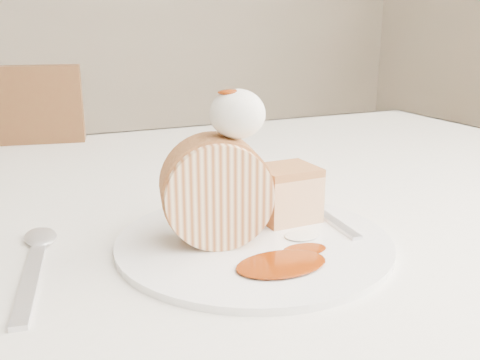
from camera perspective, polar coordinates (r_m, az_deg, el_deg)
name	(u,v)px	position (r m, az deg, el deg)	size (l,w,h in m)	color
table	(180,271)	(0.67, -6.38, -9.58)	(1.40, 0.90, 0.75)	white
plate	(254,241)	(0.51, 1.49, -6.56)	(0.26, 0.26, 0.01)	white
roulade_slice	(216,191)	(0.49, -2.54, -1.22)	(0.10, 0.10, 0.05)	#FFE2B1
cake_chunk	(287,197)	(0.55, 4.99, -1.77)	(0.06, 0.05, 0.05)	#B57644
whipped_cream	(237,114)	(0.48, -0.29, 7.06)	(0.05, 0.05, 0.04)	white
caramel_drizzle	(231,86)	(0.47, -0.93, 10.02)	(0.03, 0.02, 0.01)	#742504
caramel_pool	(281,264)	(0.46, 4.43, -8.89)	(0.08, 0.05, 0.00)	#742504
fork	(330,219)	(0.56, 9.55, -4.10)	(0.02, 0.15, 0.00)	silver
spoon	(30,282)	(0.47, -21.50, -10.10)	(0.03, 0.18, 0.00)	silver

